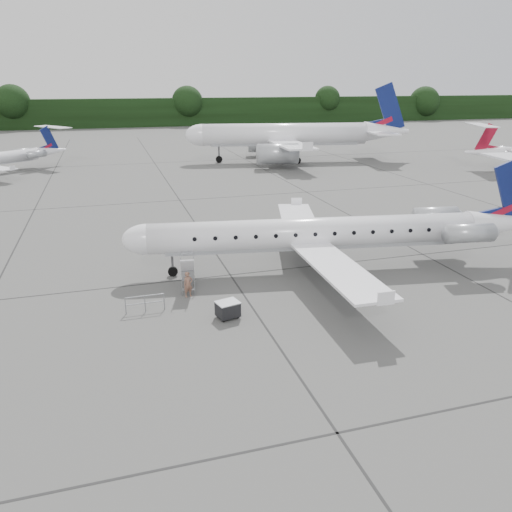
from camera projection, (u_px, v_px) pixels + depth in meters
name	position (u px, v px, depth m)	size (l,w,h in m)	color
ground	(362.00, 304.00, 29.99)	(320.00, 320.00, 0.00)	#565654
treeline	(152.00, 112.00, 146.24)	(260.00, 4.00, 8.00)	black
main_regional_jet	(314.00, 218.00, 34.33)	(29.21, 21.03, 7.49)	white
airstair	(188.00, 271.00, 31.92)	(0.85, 2.41, 2.35)	white
passenger	(188.00, 284.00, 30.78)	(0.59, 0.39, 1.62)	brown
safety_railing	(145.00, 304.00, 28.83)	(2.20, 0.08, 1.00)	gray
baggage_cart	(228.00, 309.00, 28.08)	(1.19, 0.97, 1.03)	black
bg_narrowbody	(285.00, 123.00, 81.14)	(34.48, 24.82, 12.38)	white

